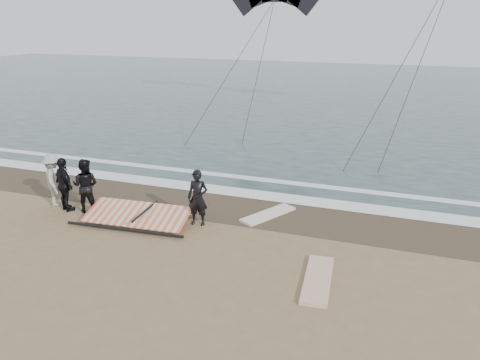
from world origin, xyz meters
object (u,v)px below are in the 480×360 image
object	(u,v)px
man_main	(198,198)
board_white	(318,279)
board_cream	(268,215)
sail_rig	(138,215)

from	to	relation	value
man_main	board_white	distance (m)	4.83
board_cream	board_white	bearing A→B (deg)	-27.89
man_main	sail_rig	xyz separation A→B (m)	(-1.96, -0.43, -0.72)
man_main	sail_rig	bearing A→B (deg)	-172.20
board_white	board_cream	world-z (taller)	board_white
board_white	sail_rig	bearing A→B (deg)	159.45
sail_rig	board_white	bearing A→B (deg)	-15.33
board_white	man_main	bearing A→B (deg)	148.16
board_white	sail_rig	world-z (taller)	sail_rig
man_main	board_cream	size ratio (longest dim) A/B	0.85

